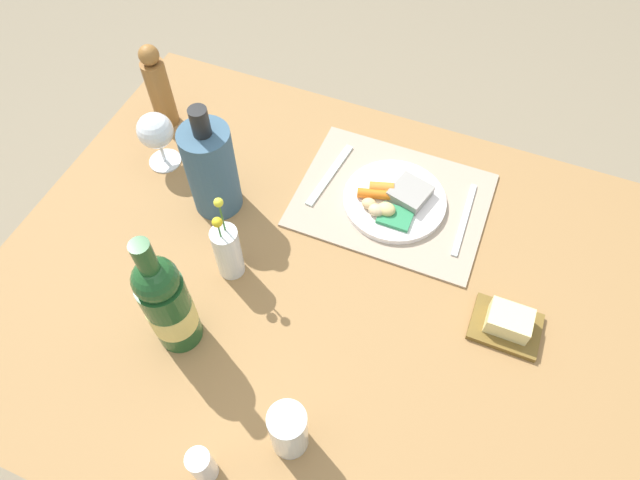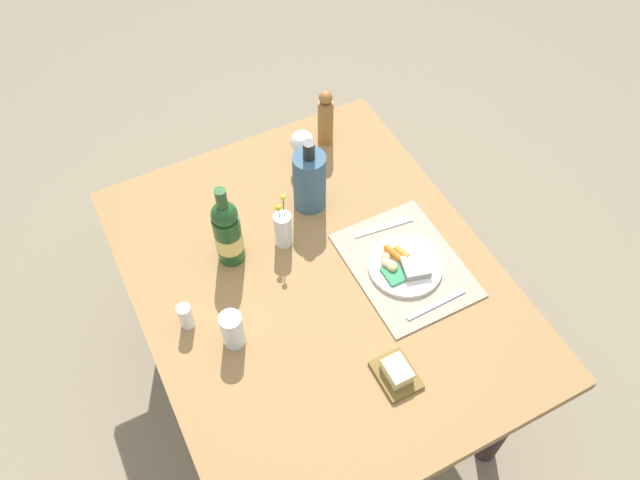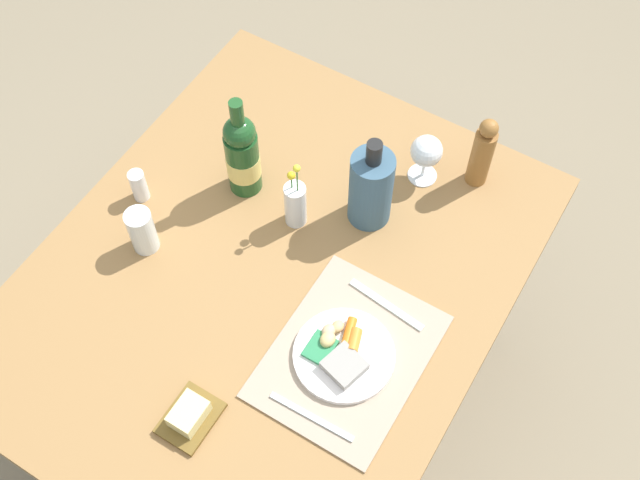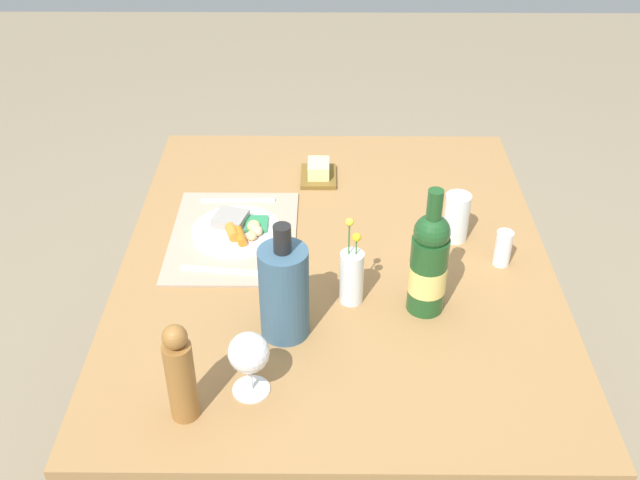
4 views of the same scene
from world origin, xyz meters
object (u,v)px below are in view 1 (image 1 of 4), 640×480
Objects in this scene: knife at (330,175)px; dining_table at (313,305)px; salt_shaker at (202,465)px; water_tumbler at (289,432)px; wine_bottle at (167,304)px; cooler_bottle at (211,169)px; dinner_plate at (394,200)px; fork at (464,219)px; flower_vase at (228,251)px; wine_glass at (156,132)px; butter_dish at (507,323)px; pepper_mill at (159,88)px.

dining_table is at bearing 111.23° from knife.
salt_shaker is at bearing 100.64° from knife.
water_tumbler is at bearing 105.41° from dining_table.
water_tumbler is at bearing 159.08° from wine_bottle.
dinner_plate is at bearing -159.17° from cooler_bottle.
fork is (-0.15, -0.01, -0.01)m from dinner_plate.
flower_vase is 0.35m from wine_glass.
fork is 0.55m from cooler_bottle.
water_tumbler is at bearing 111.75° from knife.
butter_dish is at bearing -171.78° from flower_vase.
fork is at bearing -144.15° from flower_vase.
wine_glass reaches higher than salt_shaker.
salt_shaker is 0.39m from flower_vase.
cooler_bottle reaches higher than pepper_mill.
cooler_bottle is at bearing -49.34° from water_tumbler.
fork is 0.26m from butter_dish.
wine_glass is at bearing -36.08° from flower_vase.
dinner_plate is at bearing -122.14° from wine_bottle.
water_tumbler is (-0.27, 0.10, -0.07)m from wine_bottle.
fork is 0.91× the size of flower_vase.
salt_shaker is 0.30× the size of wine_bottle.
wine_bottle is at bearing 57.86° from dinner_plate.
wine_glass reaches higher than water_tumbler.
butter_dish is (-0.13, 0.22, 0.01)m from fork.
dinner_plate is 0.40m from cooler_bottle.
wine_glass is (0.37, 0.10, 0.09)m from knife.
pepper_mill is at bearing -43.43° from flower_vase.
pepper_mill is at bearing -15.40° from butter_dish.
pepper_mill is at bearing -3.51° from fork.
wine_bottle is 2.17× the size of wine_glass.
water_tumbler reaches higher than dinner_plate.
butter_dish is at bearing 120.12° from fork.
wine_bottle reaches higher than dinner_plate.
wine_bottle is (0.02, 0.16, 0.05)m from flower_vase.
knife is at bearing -26.63° from butter_dish.
flower_vase is 0.47m from pepper_mill.
flower_vase is 0.17m from wine_bottle.
dinner_plate is 0.66m from salt_shaker.
butter_dish is at bearing 171.40° from wine_glass.
dinner_plate is 1.03× the size of pepper_mill.
cooler_bottle is 0.54m from water_tumbler.
water_tumbler is (-0.08, 0.30, 0.15)m from dining_table.
cooler_bottle is 1.94× the size of wine_glass.
flower_vase reaches higher than wine_glass.
pepper_mill is at bearing -62.61° from wine_glass.
salt_shaker reaches higher than dinner_plate.
knife is at bearing -86.16° from salt_shaker.
fork is 0.59m from water_tumbler.
salt_shaker is 0.57m from cooler_bottle.
butter_dish is 0.93× the size of wine_glass.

